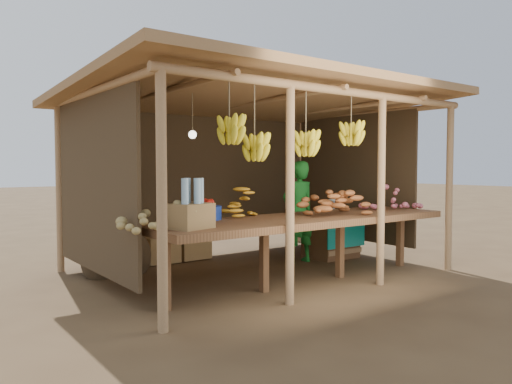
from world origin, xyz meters
TOP-DOWN VIEW (x-y plane):
  - ground at (0.00, 0.00)m, footprint 60.00×60.00m
  - stall_structure at (-0.09, -0.03)m, footprint 4.70×3.50m
  - counter at (0.00, -0.95)m, footprint 3.90×1.05m
  - potato_heap at (-1.81, -1.09)m, footprint 0.98×0.75m
  - sweet_potato_heap at (0.41, -1.00)m, footprint 1.03×0.79m
  - onion_heap at (1.62, -0.93)m, footprint 0.89×0.74m
  - banana_pile at (-0.57, -0.55)m, footprint 0.60×0.45m
  - tomato_basin at (-1.12, -0.50)m, footprint 0.43×0.43m
  - bottle_box at (-1.62, -1.12)m, footprint 0.45×0.39m
  - vendor at (0.83, 0.09)m, footprint 0.55×0.38m
  - tarp_crate at (1.49, 0.09)m, footprint 0.77×0.67m
  - carton_stack at (-0.46, 1.20)m, footprint 0.99×0.40m
  - burlap_sacks at (-1.59, 0.85)m, footprint 0.91×0.47m

SIDE VIEW (x-z plane):
  - ground at x=0.00m, z-range 0.00..0.00m
  - burlap_sacks at x=-1.59m, z-range -0.04..0.60m
  - carton_stack at x=-0.46m, z-range -0.04..0.69m
  - tarp_crate at x=1.49m, z-range -0.08..0.83m
  - vendor at x=0.83m, z-range 0.00..1.47m
  - counter at x=0.00m, z-range 0.34..1.14m
  - tomato_basin at x=-1.12m, z-range 0.78..1.01m
  - banana_pile at x=-0.57m, z-range 0.80..1.14m
  - onion_heap at x=1.62m, z-range 0.80..1.15m
  - sweet_potato_heap at x=0.41m, z-range 0.80..1.16m
  - potato_heap at x=-1.81m, z-range 0.80..1.16m
  - bottle_box at x=-1.62m, z-range 0.74..1.23m
  - stall_structure at x=-0.09m, z-range 0.70..3.13m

